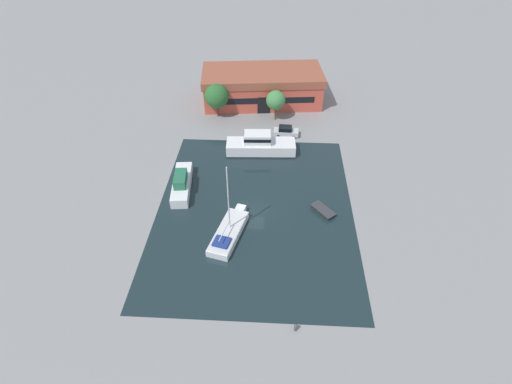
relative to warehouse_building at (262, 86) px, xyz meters
name	(u,v)px	position (x,y,z in m)	size (l,w,h in m)	color
ground_plane	(255,210)	(0.37, -32.23, -3.09)	(440.00, 440.00, 0.00)	gray
water_canal	(255,210)	(0.37, -32.23, -3.09)	(26.60, 34.65, 0.01)	#19282D
warehouse_building	(262,86)	(0.00, 0.00, 0.00)	(23.81, 12.93, 6.11)	#C64C3D
quay_tree_near_building	(276,100)	(2.71, -7.23, 0.75)	(3.46, 3.46, 5.58)	brown
quay_tree_by_water	(217,96)	(-7.99, -6.62, 0.98)	(4.41, 4.41, 6.28)	brown
parked_car	(286,131)	(4.64, -12.81, -2.23)	(4.31, 2.02, 1.74)	silver
sailboat_moored	(229,232)	(-2.68, -37.21, -2.49)	(4.74, 9.55, 10.45)	white
motor_cruiser	(260,145)	(0.42, -18.22, -1.75)	(11.35, 4.13, 3.63)	white
small_dinghy	(323,211)	(9.63, -32.22, -2.81)	(3.44, 3.75, 0.55)	#23282D
cabin_boat	(182,183)	(-10.46, -28.29, -2.05)	(3.26, 9.18, 2.82)	white
mooring_bollard	(296,327)	(5.50, -50.18, -2.62)	(0.39, 0.39, 0.89)	#47474C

